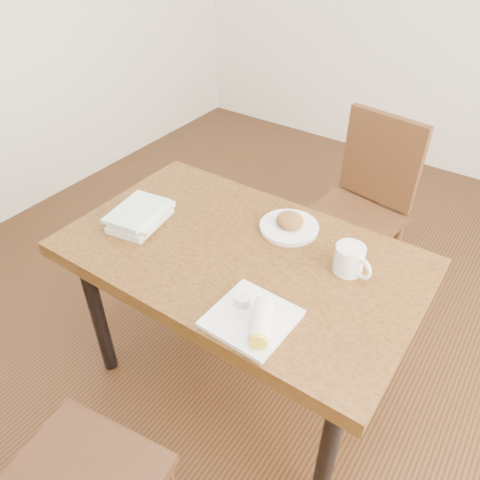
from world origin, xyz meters
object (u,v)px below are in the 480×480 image
Objects in this scene: coffee_mug at (350,259)px; table at (240,268)px; plate_scone at (289,225)px; book_stack at (141,216)px; chair_far at (364,199)px; plate_burrito at (254,319)px.

table is at bearing -161.71° from coffee_mug.
table is 8.78× the size of coffee_mug.
coffee_mug reaches higher than table.
plate_scone is 0.83× the size of book_stack.
chair_far is 6.56× the size of coffee_mug.
coffee_mug is 0.59× the size of plate_burrito.
book_stack is at bearing -166.08° from coffee_mug.
book_stack is (-0.42, -0.07, 0.11)m from table.
plate_burrito is 0.91× the size of book_stack.
plate_burrito is at bearing -72.06° from plate_scone.
chair_far is 3.52× the size of book_stack.
coffee_mug is (0.29, -0.09, 0.03)m from plate_scone.
chair_far is 1.18m from plate_burrito.
table is at bearing 9.94° from book_stack.
chair_far is 0.84m from coffee_mug.
plate_scone is 0.50m from plate_burrito.
chair_far is at bearing 85.47° from plate_scone.
table is 5.15× the size of plate_burrito.
plate_scone reaches higher than table.
chair_far is (0.13, 0.89, -0.12)m from table.
table is at bearing -98.56° from chair_far.
plate_scone is 0.57m from book_stack.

